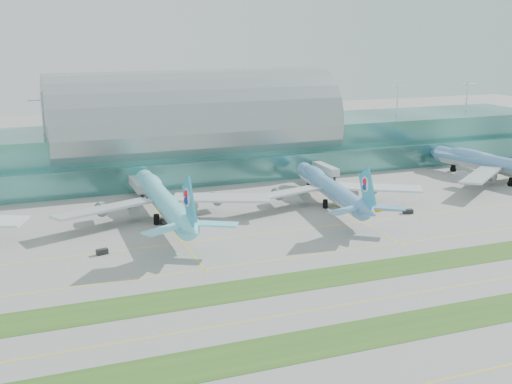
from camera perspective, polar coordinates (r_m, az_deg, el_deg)
name	(u,v)px	position (r m, az deg, el deg)	size (l,w,h in m)	color
ground	(335,280)	(160.29, 7.05, -7.73)	(700.00, 700.00, 0.00)	gray
terminal	(194,139)	(272.88, -5.52, 4.68)	(340.00, 69.10, 36.00)	#3D7A75
grass_strip_near	(398,328)	(138.37, 12.54, -11.69)	(420.00, 12.00, 0.08)	#2D591E
grass_strip_far	(331,276)	(161.91, 6.72, -7.47)	(420.00, 12.00, 0.08)	#2D591E
taxiline_a	(461,376)	(124.26, 17.73, -15.28)	(420.00, 0.35, 0.01)	yellow
taxiline_b	(364,302)	(149.08, 9.58, -9.58)	(420.00, 0.35, 0.01)	yellow
taxiline_c	(304,256)	(175.29, 4.31, -5.68)	(420.00, 0.35, 0.01)	yellow
taxiline_d	(274,232)	(194.31, 1.57, -3.60)	(420.00, 0.35, 0.01)	yellow
airliner_b	(163,199)	(207.57, -8.28, -0.62)	(70.49, 79.88, 22.01)	#6DDBF0
airliner_c	(330,187)	(224.56, 6.56, 0.46)	(64.51, 73.76, 20.32)	#5E9AD0
airliner_d	(507,165)	(273.11, 21.39, 2.21)	(70.43, 81.35, 22.72)	#5A90C6
gse_c	(102,252)	(180.71, -13.52, -5.18)	(3.09, 1.62, 1.48)	black
gse_d	(167,221)	(204.18, -7.94, -2.61)	(3.74, 2.16, 1.57)	black
gse_e	(377,209)	(219.52, 10.67, -1.53)	(3.87, 1.58, 1.45)	orange
gse_f	(408,211)	(219.59, 13.36, -1.68)	(3.22, 1.90, 1.35)	black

